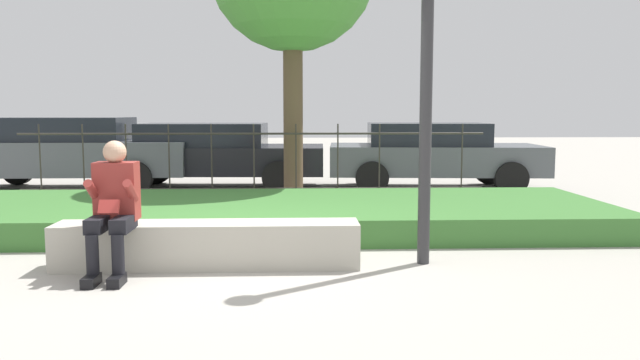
{
  "coord_description": "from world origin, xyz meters",
  "views": [
    {
      "loc": [
        0.65,
        -5.96,
        1.5
      ],
      "look_at": [
        0.97,
        1.73,
        0.65
      ],
      "focal_mm": 35.0,
      "sensor_mm": 36.0,
      "label": 1
    }
  ],
  "objects_px": {
    "car_parked_center": "(211,153)",
    "street_lamp": "(427,25)",
    "car_parked_right": "(433,154)",
    "stone_bench": "(208,247)",
    "car_parked_left": "(70,151)",
    "person_seated_reader": "(114,203)"
  },
  "relations": [
    {
      "from": "person_seated_reader",
      "to": "car_parked_center",
      "type": "height_order",
      "value": "car_parked_center"
    },
    {
      "from": "stone_bench",
      "to": "car_parked_center",
      "type": "xyz_separation_m",
      "value": [
        -0.8,
        6.32,
        0.49
      ]
    },
    {
      "from": "stone_bench",
      "to": "car_parked_left",
      "type": "distance_m",
      "value": 7.15
    },
    {
      "from": "car_parked_center",
      "to": "street_lamp",
      "type": "height_order",
      "value": "street_lamp"
    },
    {
      "from": "stone_bench",
      "to": "car_parked_right",
      "type": "bearing_deg",
      "value": 59.61
    },
    {
      "from": "stone_bench",
      "to": "car_parked_right",
      "type": "height_order",
      "value": "car_parked_right"
    },
    {
      "from": "car_parked_left",
      "to": "street_lamp",
      "type": "height_order",
      "value": "street_lamp"
    },
    {
      "from": "car_parked_right",
      "to": "stone_bench",
      "type": "bearing_deg",
      "value": -116.19
    },
    {
      "from": "person_seated_reader",
      "to": "street_lamp",
      "type": "relative_size",
      "value": 0.33
    },
    {
      "from": "car_parked_center",
      "to": "car_parked_right",
      "type": "bearing_deg",
      "value": -1.82
    },
    {
      "from": "car_parked_left",
      "to": "car_parked_center",
      "type": "bearing_deg",
      "value": 1.96
    },
    {
      "from": "street_lamp",
      "to": "car_parked_right",
      "type": "bearing_deg",
      "value": 76.69
    },
    {
      "from": "stone_bench",
      "to": "car_parked_right",
      "type": "distance_m",
      "value": 6.97
    },
    {
      "from": "car_parked_left",
      "to": "street_lamp",
      "type": "distance_m",
      "value": 8.47
    },
    {
      "from": "car_parked_left",
      "to": "street_lamp",
      "type": "relative_size",
      "value": 1.21
    },
    {
      "from": "car_parked_right",
      "to": "car_parked_center",
      "type": "relative_size",
      "value": 0.95
    },
    {
      "from": "stone_bench",
      "to": "street_lamp",
      "type": "distance_m",
      "value": 3.0
    },
    {
      "from": "person_seated_reader",
      "to": "car_parked_right",
      "type": "distance_m",
      "value": 7.61
    },
    {
      "from": "street_lamp",
      "to": "person_seated_reader",
      "type": "bearing_deg",
      "value": -173.75
    },
    {
      "from": "person_seated_reader",
      "to": "car_parked_center",
      "type": "xyz_separation_m",
      "value": [
        0.01,
        6.58,
        0.02
      ]
    },
    {
      "from": "stone_bench",
      "to": "car_parked_center",
      "type": "bearing_deg",
      "value": 97.21
    },
    {
      "from": "car_parked_left",
      "to": "car_parked_right",
      "type": "bearing_deg",
      "value": -2.03
    }
  ]
}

